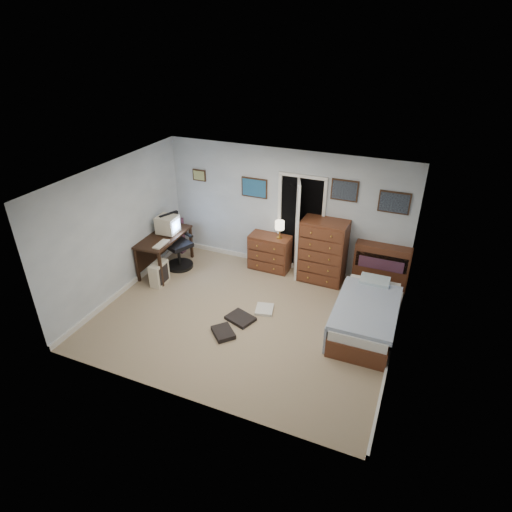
% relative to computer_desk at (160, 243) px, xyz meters
% --- Properties ---
extents(floor, '(5.00, 4.00, 0.02)m').
position_rel_computer_desk_xyz_m(floor, '(2.29, -0.91, -0.60)').
color(floor, tan).
rests_on(floor, ground).
extents(computer_desk, '(0.67, 1.35, 0.77)m').
position_rel_computer_desk_xyz_m(computer_desk, '(0.00, 0.00, 0.00)').
color(computer_desk, black).
rests_on(computer_desk, floor).
extents(crt_monitor, '(0.41, 0.38, 0.37)m').
position_rel_computer_desk_xyz_m(crt_monitor, '(0.11, 0.15, 0.37)').
color(crt_monitor, beige).
rests_on(crt_monitor, computer_desk).
extents(keyboard, '(0.17, 0.41, 0.02)m').
position_rel_computer_desk_xyz_m(keyboard, '(0.27, -0.35, 0.19)').
color(keyboard, beige).
rests_on(keyboard, computer_desk).
extents(pc_tower, '(0.23, 0.44, 0.46)m').
position_rel_computer_desk_xyz_m(pc_tower, '(0.29, -0.55, -0.36)').
color(pc_tower, beige).
rests_on(pc_tower, floor).
extents(office_chair, '(0.73, 0.73, 1.15)m').
position_rel_computer_desk_xyz_m(office_chair, '(0.24, 0.20, -0.14)').
color(office_chair, black).
rests_on(office_chair, floor).
extents(media_stack, '(0.16, 0.16, 0.81)m').
position_rel_computer_desk_xyz_m(media_stack, '(-0.03, 0.76, -0.18)').
color(media_stack, maroon).
rests_on(media_stack, floor).
extents(low_dresser, '(0.85, 0.44, 0.75)m').
position_rel_computer_desk_xyz_m(low_dresser, '(2.07, 0.86, -0.22)').
color(low_dresser, '#572D1B').
rests_on(low_dresser, floor).
extents(table_lamp, '(0.19, 0.19, 0.36)m').
position_rel_computer_desk_xyz_m(table_lamp, '(2.27, 0.86, 0.42)').
color(table_lamp, gold).
rests_on(table_lamp, low_dresser).
extents(doorway, '(0.96, 1.12, 2.05)m').
position_rel_computer_desk_xyz_m(doorway, '(2.64, 1.36, 0.41)').
color(doorway, black).
rests_on(doorway, floor).
extents(tall_dresser, '(0.89, 0.54, 1.28)m').
position_rel_computer_desk_xyz_m(tall_dresser, '(3.19, 0.84, 0.05)').
color(tall_dresser, '#572D1B').
rests_on(tall_dresser, floor).
extents(headboard_bookcase, '(1.03, 0.27, 0.93)m').
position_rel_computer_desk_xyz_m(headboard_bookcase, '(4.30, 0.95, -0.10)').
color(headboard_bookcase, '#572D1B').
rests_on(headboard_bookcase, floor).
extents(bed, '(1.01, 1.85, 0.60)m').
position_rel_computer_desk_xyz_m(bed, '(4.28, -0.43, -0.30)').
color(bed, '#572D1B').
rests_on(bed, floor).
extents(wall_posters, '(4.38, 0.04, 0.60)m').
position_rel_computer_desk_xyz_m(wall_posters, '(2.86, 1.06, 1.16)').
color(wall_posters, '#331E11').
rests_on(wall_posters, floor).
extents(floor_clutter, '(0.82, 1.35, 0.08)m').
position_rel_computer_desk_xyz_m(floor_clutter, '(2.28, -1.10, -0.56)').
color(floor_clutter, black).
rests_on(floor_clutter, floor).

